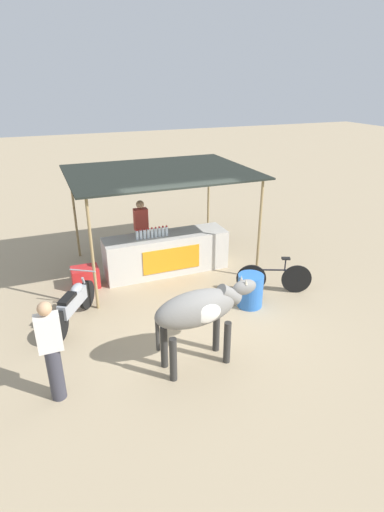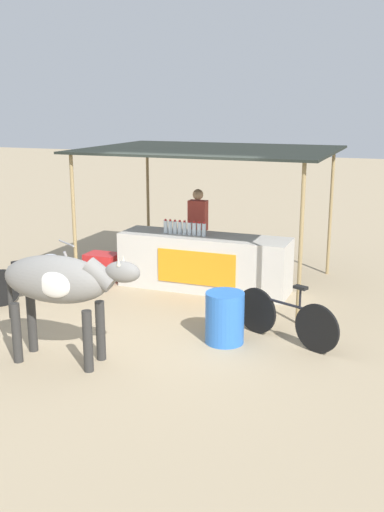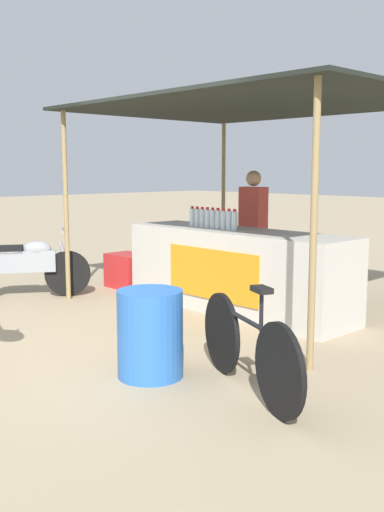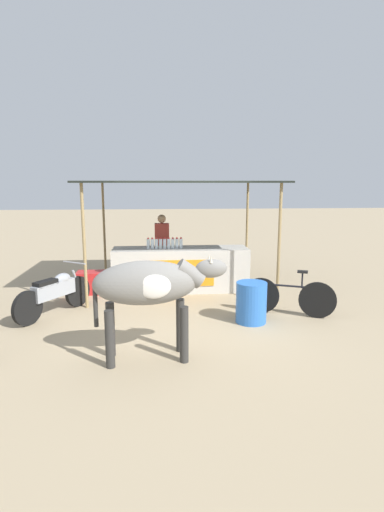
# 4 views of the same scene
# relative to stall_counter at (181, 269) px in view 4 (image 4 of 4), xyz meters

# --- Properties ---
(ground_plane) EXTENTS (60.00, 60.00, 0.00)m
(ground_plane) POSITION_rel_stall_counter_xyz_m (0.00, -2.20, -0.48)
(ground_plane) COLOR tan
(stall_counter) EXTENTS (3.00, 0.82, 0.96)m
(stall_counter) POSITION_rel_stall_counter_xyz_m (0.00, 0.00, 0.00)
(stall_counter) COLOR beige
(stall_counter) RESTS_ON ground
(stall_awning) EXTENTS (4.20, 3.20, 2.43)m
(stall_awning) POSITION_rel_stall_counter_xyz_m (0.00, 0.30, 1.86)
(stall_awning) COLOR black
(stall_awning) RESTS_ON ground
(water_bottle_row) EXTENTS (0.79, 0.07, 0.25)m
(water_bottle_row) POSITION_rel_stall_counter_xyz_m (-0.35, -0.05, 0.59)
(water_bottle_row) COLOR silver
(water_bottle_row) RESTS_ON stall_counter
(vendor_behind_counter) EXTENTS (0.34, 0.22, 1.65)m
(vendor_behind_counter) POSITION_rel_stall_counter_xyz_m (-0.40, 0.75, 0.37)
(vendor_behind_counter) COLOR #383842
(vendor_behind_counter) RESTS_ON ground
(cooler_box) EXTENTS (0.60, 0.44, 0.48)m
(cooler_box) POSITION_rel_stall_counter_xyz_m (-1.98, -0.10, -0.24)
(cooler_box) COLOR red
(cooler_box) RESTS_ON ground
(water_barrel) EXTENTS (0.53, 0.53, 0.71)m
(water_barrel) POSITION_rel_stall_counter_xyz_m (1.10, -2.21, -0.12)
(water_barrel) COLOR blue
(water_barrel) RESTS_ON ground
(cow) EXTENTS (1.84, 0.63, 1.44)m
(cow) POSITION_rel_stall_counter_xyz_m (-0.60, -3.54, 0.55)
(cow) COLOR gray
(cow) RESTS_ON ground
(motorcycle_parked) EXTENTS (1.05, 1.57, 0.90)m
(motorcycle_parked) POSITION_rel_stall_counter_xyz_m (-2.39, -1.52, -0.05)
(motorcycle_parked) COLOR black
(motorcycle_parked) RESTS_ON ground
(bicycle_leaning) EXTENTS (1.54, 0.69, 0.85)m
(bicycle_leaning) POSITION_rel_stall_counter_xyz_m (1.88, -1.91, -0.13)
(bicycle_leaning) COLOR black
(bicycle_leaning) RESTS_ON ground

